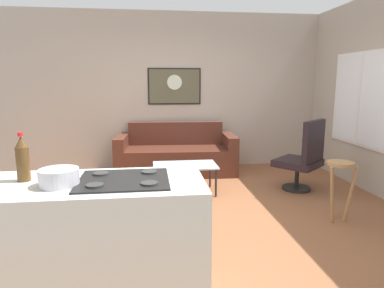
{
  "coord_description": "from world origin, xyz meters",
  "views": [
    {
      "loc": [
        -0.54,
        -3.84,
        1.58
      ],
      "look_at": [
        0.06,
        0.9,
        0.7
      ],
      "focal_mm": 31.83,
      "sensor_mm": 36.0,
      "label": 1
    }
  ],
  "objects_px": {
    "wall_painting": "(174,86)",
    "bar_stool": "(339,177)",
    "coffee_table": "(185,167)",
    "soda_bottle_2": "(23,159)",
    "mixing_bowl": "(59,178)",
    "armchair": "(304,157)",
    "couch": "(176,156)"
  },
  "relations": [
    {
      "from": "armchair",
      "to": "mixing_bowl",
      "type": "distance_m",
      "value": 3.68
    },
    {
      "from": "couch",
      "to": "bar_stool",
      "type": "distance_m",
      "value": 2.88
    },
    {
      "from": "armchair",
      "to": "bar_stool",
      "type": "relative_size",
      "value": 1.51
    },
    {
      "from": "coffee_table",
      "to": "wall_painting",
      "type": "xyz_separation_m",
      "value": [
        -0.03,
        1.55,
        1.12
      ]
    },
    {
      "from": "couch",
      "to": "coffee_table",
      "type": "xyz_separation_m",
      "value": [
        0.04,
        -1.13,
        0.08
      ]
    },
    {
      "from": "bar_stool",
      "to": "mixing_bowl",
      "type": "bearing_deg",
      "value": -154.54
    },
    {
      "from": "wall_painting",
      "to": "bar_stool",
      "type": "bearing_deg",
      "value": -59.01
    },
    {
      "from": "couch",
      "to": "mixing_bowl",
      "type": "distance_m",
      "value": 3.82
    },
    {
      "from": "coffee_table",
      "to": "bar_stool",
      "type": "height_order",
      "value": "bar_stool"
    },
    {
      "from": "armchair",
      "to": "mixing_bowl",
      "type": "xyz_separation_m",
      "value": [
        -2.78,
        -2.37,
        0.47
      ]
    },
    {
      "from": "coffee_table",
      "to": "bar_stool",
      "type": "distance_m",
      "value": 2.03
    },
    {
      "from": "mixing_bowl",
      "to": "wall_painting",
      "type": "relative_size",
      "value": 0.26
    },
    {
      "from": "soda_bottle_2",
      "to": "mixing_bowl",
      "type": "height_order",
      "value": "soda_bottle_2"
    },
    {
      "from": "couch",
      "to": "coffee_table",
      "type": "bearing_deg",
      "value": -88.04
    },
    {
      "from": "bar_stool",
      "to": "mixing_bowl",
      "type": "height_order",
      "value": "mixing_bowl"
    },
    {
      "from": "coffee_table",
      "to": "soda_bottle_2",
      "type": "relative_size",
      "value": 2.73
    },
    {
      "from": "armchair",
      "to": "soda_bottle_2",
      "type": "relative_size",
      "value": 3.18
    },
    {
      "from": "coffee_table",
      "to": "soda_bottle_2",
      "type": "bearing_deg",
      "value": -119.53
    },
    {
      "from": "armchair",
      "to": "mixing_bowl",
      "type": "relative_size",
      "value": 4.19
    },
    {
      "from": "armchair",
      "to": "coffee_table",
      "type": "bearing_deg",
      "value": 175.77
    },
    {
      "from": "mixing_bowl",
      "to": "wall_painting",
      "type": "xyz_separation_m",
      "value": [
        1.05,
        4.04,
        0.52
      ]
    },
    {
      "from": "coffee_table",
      "to": "couch",
      "type": "bearing_deg",
      "value": 91.96
    },
    {
      "from": "coffee_table",
      "to": "armchair",
      "type": "bearing_deg",
      "value": -4.23
    },
    {
      "from": "bar_stool",
      "to": "wall_painting",
      "type": "bearing_deg",
      "value": 120.99
    },
    {
      "from": "wall_painting",
      "to": "coffee_table",
      "type": "bearing_deg",
      "value": -89.06
    },
    {
      "from": "coffee_table",
      "to": "soda_bottle_2",
      "type": "height_order",
      "value": "soda_bottle_2"
    },
    {
      "from": "armchair",
      "to": "couch",
      "type": "bearing_deg",
      "value": 144.43
    },
    {
      "from": "soda_bottle_2",
      "to": "mixing_bowl",
      "type": "distance_m",
      "value": 0.31
    },
    {
      "from": "couch",
      "to": "mixing_bowl",
      "type": "xyz_separation_m",
      "value": [
        -1.03,
        -3.62,
        0.68
      ]
    },
    {
      "from": "armchair",
      "to": "wall_painting",
      "type": "distance_m",
      "value": 2.61
    },
    {
      "from": "couch",
      "to": "coffee_table",
      "type": "distance_m",
      "value": 1.13
    },
    {
      "from": "mixing_bowl",
      "to": "wall_painting",
      "type": "height_order",
      "value": "wall_painting"
    }
  ]
}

